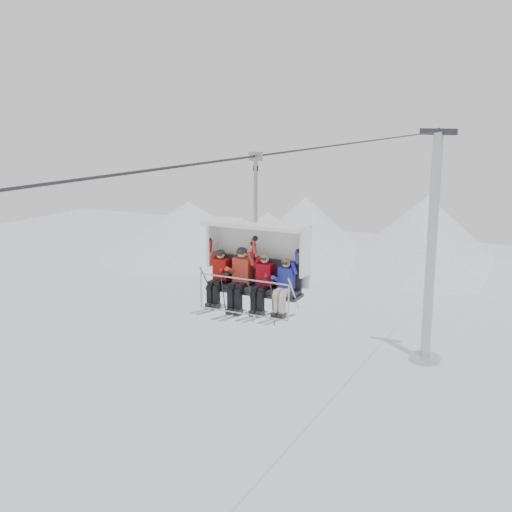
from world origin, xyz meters
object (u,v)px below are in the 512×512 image
at_px(skier_center_left, 241,276).
at_px(chairlift_carrier, 258,256).
at_px(lift_tower_right, 430,266).
at_px(skier_far_right, 284,285).
at_px(skier_center_right, 263,281).
at_px(skier_far_left, 219,275).

bearing_deg(skier_center_left, chairlift_carrier, 41.59).
xyz_separation_m(lift_tower_right, skier_far_right, (0.90, -22.21, 4.40)).
height_order(lift_tower_right, skier_center_right, lift_tower_right).
height_order(skier_center_right, skier_far_right, skier_center_right).
relative_size(lift_tower_right, skier_far_left, 7.99).
bearing_deg(skier_far_right, skier_far_left, 179.82).
xyz_separation_m(skier_far_left, skier_far_right, (1.87, -0.01, -0.02)).
relative_size(skier_far_left, skier_center_left, 0.95).
bearing_deg(chairlift_carrier, skier_far_right, -19.93).
xyz_separation_m(skier_center_left, skier_center_right, (0.64, -0.01, -0.05)).
bearing_deg(skier_far_right, skier_center_left, 179.08).
height_order(chairlift_carrier, skier_far_left, chairlift_carrier).
bearing_deg(chairlift_carrier, skier_center_left, -138.41).
xyz_separation_m(lift_tower_right, skier_center_left, (-0.34, -22.19, 4.48)).
bearing_deg(skier_center_right, lift_tower_right, 90.78).
xyz_separation_m(chairlift_carrier, skier_far_right, (0.90, -0.33, -0.56)).
xyz_separation_m(skier_center_right, skier_far_right, (0.60, -0.01, -0.03)).
bearing_deg(lift_tower_right, skier_center_right, -89.22).
relative_size(lift_tower_right, chairlift_carrier, 3.38).
bearing_deg(skier_center_right, skier_center_left, 178.92).
bearing_deg(lift_tower_right, skier_far_right, -87.69).
distance_m(lift_tower_right, chairlift_carrier, 22.44).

